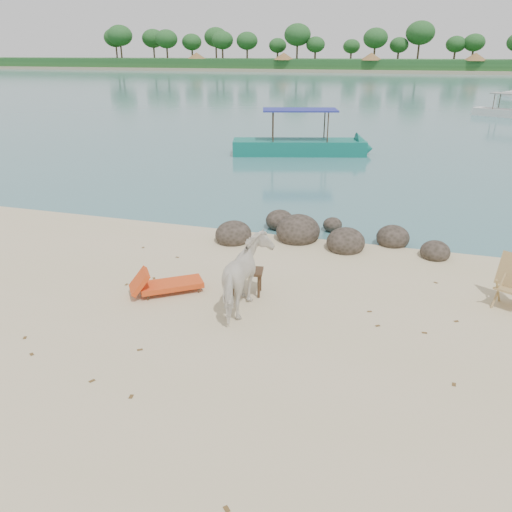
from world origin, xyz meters
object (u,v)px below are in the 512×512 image
(side_table, at_px, (247,283))
(boat_near, at_px, (300,117))
(boulders, at_px, (315,235))
(lounge_chair, at_px, (171,283))
(cow, at_px, (247,277))

(side_table, xyz_separation_m, boat_near, (-2.45, 16.43, 1.58))
(boulders, relative_size, lounge_chair, 3.69)
(boulders, xyz_separation_m, side_table, (-0.82, -3.74, 0.10))
(boat_near, bearing_deg, cow, -97.27)
(cow, xyz_separation_m, lounge_chair, (-1.85, 0.28, -0.50))
(cow, distance_m, lounge_chair, 1.93)
(boulders, bearing_deg, lounge_chair, -120.49)
(lounge_chair, bearing_deg, boat_near, 56.86)
(cow, height_order, side_table, cow)
(lounge_chair, relative_size, boat_near, 0.22)
(side_table, distance_m, lounge_chair, 1.67)
(side_table, bearing_deg, cow, -82.26)
(lounge_chair, bearing_deg, side_table, -22.15)
(boulders, xyz_separation_m, boat_near, (-3.26, 12.70, 1.68))
(boulders, distance_m, side_table, 3.83)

